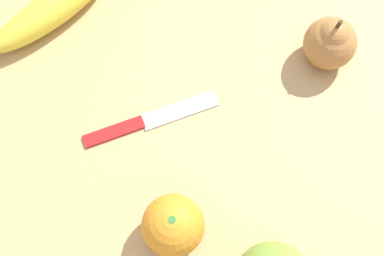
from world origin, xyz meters
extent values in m
plane|color=tan|center=(0.00, 0.00, 0.00)|extent=(3.00, 3.00, 0.00)
ellipsoid|color=yellow|center=(0.06, 0.18, 0.02)|extent=(0.18, 0.12, 0.04)
sphere|color=orange|center=(-0.14, -0.08, 0.04)|extent=(0.07, 0.07, 0.07)
cylinder|color=#337A33|center=(-0.14, -0.08, 0.07)|extent=(0.01, 0.01, 0.00)
sphere|color=#B2753D|center=(0.14, -0.17, 0.03)|extent=(0.07, 0.07, 0.07)
sphere|color=#B2753D|center=(0.14, -0.17, 0.05)|extent=(0.04, 0.04, 0.04)
cylinder|color=#4C3319|center=(0.14, -0.17, 0.08)|extent=(0.01, 0.01, 0.02)
cube|color=silver|center=(0.00, -0.03, 0.00)|extent=(0.08, 0.09, 0.00)
cube|color=red|center=(-0.06, 0.04, 0.00)|extent=(0.06, 0.07, 0.01)
camera|label=1|loc=(-0.23, -0.13, 0.62)|focal=50.00mm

